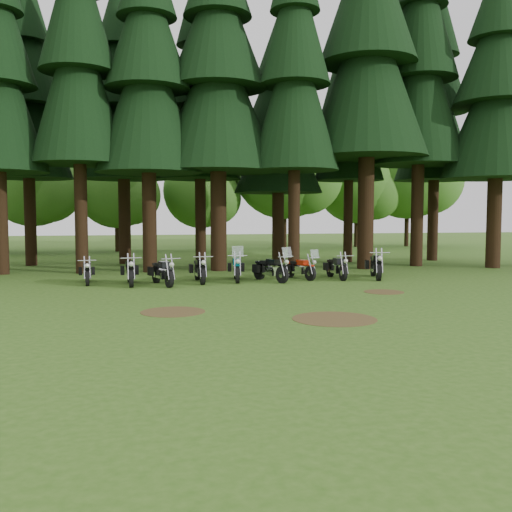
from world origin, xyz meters
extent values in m
plane|color=#315B17|center=(0.00, 0.00, 0.00)|extent=(120.00, 120.00, 0.00)
cylinder|color=black|center=(-9.78, 9.82, 2.76)|extent=(0.58, 0.58, 5.53)
cylinder|color=black|center=(-6.29, 9.51, 2.99)|extent=(0.58, 0.58, 5.99)
cone|color=black|center=(-6.29, 9.51, 8.73)|extent=(4.32, 4.32, 7.49)
cone|color=black|center=(-6.29, 9.51, 12.27)|extent=(3.45, 3.45, 6.32)
cylinder|color=black|center=(-3.21, 9.40, 2.78)|extent=(0.66, 0.66, 5.57)
cone|color=black|center=(-3.21, 9.40, 8.12)|extent=(4.95, 4.95, 6.96)
cone|color=black|center=(-3.21, 9.40, 11.40)|extent=(3.96, 3.96, 5.87)
cylinder|color=black|center=(0.07, 9.44, 2.85)|extent=(0.77, 0.77, 5.70)
cone|color=black|center=(0.07, 9.44, 8.31)|extent=(5.81, 5.81, 7.12)
cone|color=black|center=(0.07, 9.44, 11.67)|extent=(4.65, 4.65, 6.01)
cylinder|color=black|center=(3.43, 8.02, 2.85)|extent=(0.55, 0.55, 5.71)
cone|color=black|center=(3.43, 8.02, 8.32)|extent=(4.15, 4.15, 7.14)
cone|color=black|center=(3.43, 8.02, 11.69)|extent=(3.32, 3.32, 6.03)
cylinder|color=black|center=(7.37, 8.76, 3.31)|extent=(0.80, 0.80, 6.62)
cone|color=black|center=(7.37, 8.76, 9.65)|extent=(5.98, 5.98, 8.27)
cylinder|color=black|center=(10.62, 9.61, 3.17)|extent=(0.64, 0.64, 6.35)
cone|color=black|center=(10.62, 9.61, 9.26)|extent=(4.79, 4.79, 7.93)
cone|color=black|center=(10.62, 9.61, 13.00)|extent=(3.84, 3.84, 6.70)
cylinder|color=black|center=(13.94, 7.83, 2.71)|extent=(0.72, 0.72, 5.41)
cone|color=black|center=(13.94, 7.83, 7.90)|extent=(5.44, 5.44, 6.77)
cone|color=black|center=(13.94, 7.83, 11.09)|extent=(4.35, 4.35, 5.71)
cylinder|color=black|center=(-9.26, 14.35, 2.76)|extent=(0.60, 0.60, 5.53)
cone|color=black|center=(-9.26, 14.35, 8.06)|extent=(4.52, 4.52, 6.91)
cone|color=black|center=(-9.26, 14.35, 11.32)|extent=(3.62, 3.62, 5.83)
cylinder|color=black|center=(-4.38, 14.40, 2.78)|extent=(0.65, 0.65, 5.55)
cone|color=black|center=(-4.38, 14.40, 8.10)|extent=(4.85, 4.85, 6.94)
cone|color=black|center=(-4.38, 14.40, 11.38)|extent=(3.88, 3.88, 5.86)
cone|color=black|center=(-4.38, 14.40, 13.99)|extent=(2.72, 2.72, 4.63)
cylinder|color=black|center=(-0.37, 12.94, 2.76)|extent=(0.58, 0.58, 5.52)
cone|color=black|center=(-0.37, 12.94, 8.05)|extent=(4.35, 4.35, 6.90)
cone|color=black|center=(-0.37, 12.94, 11.31)|extent=(3.48, 3.48, 5.83)
cone|color=black|center=(-0.37, 12.94, 13.90)|extent=(2.44, 2.44, 4.60)
cylinder|color=black|center=(4.04, 13.25, 2.35)|extent=(0.66, 0.66, 4.70)
cone|color=black|center=(4.04, 13.25, 6.85)|extent=(4.94, 4.94, 5.87)
cone|color=black|center=(4.04, 13.25, 9.62)|extent=(3.95, 3.95, 4.96)
cone|color=black|center=(4.04, 13.25, 11.82)|extent=(2.77, 2.77, 3.91)
cylinder|color=black|center=(8.07, 12.86, 2.78)|extent=(0.53, 0.53, 5.56)
cone|color=black|center=(8.07, 12.86, 8.11)|extent=(3.94, 3.94, 6.95)
cone|color=black|center=(8.07, 12.86, 11.40)|extent=(3.15, 3.15, 5.87)
cone|color=black|center=(8.07, 12.86, 14.01)|extent=(2.21, 2.21, 4.64)
cylinder|color=black|center=(13.36, 12.79, 2.82)|extent=(0.61, 0.61, 5.65)
cone|color=black|center=(13.36, 12.79, 8.24)|extent=(4.59, 4.59, 7.06)
cone|color=black|center=(13.36, 12.79, 11.57)|extent=(3.67, 3.67, 5.96)
cone|color=black|center=(13.36, 12.79, 14.23)|extent=(2.57, 2.57, 4.71)
cylinder|color=black|center=(-10.73, 24.98, 1.40)|extent=(0.36, 0.36, 2.80)
sphere|color=#376C22|center=(-10.73, 24.98, 5.13)|extent=(6.53, 6.53, 6.53)
sphere|color=#376C22|center=(-9.61, 24.23, 4.48)|extent=(4.67, 4.67, 4.67)
cylinder|color=black|center=(-4.99, 25.31, 1.27)|extent=(0.36, 0.36, 2.55)
sphere|color=#376C22|center=(-4.99, 25.31, 4.67)|extent=(5.95, 5.95, 5.95)
sphere|color=#376C22|center=(-3.97, 24.63, 4.08)|extent=(4.25, 4.25, 4.25)
cylinder|color=black|center=(1.32, 26.50, 1.23)|extent=(0.36, 0.36, 2.47)
sphere|color=#376C22|center=(1.32, 26.50, 4.53)|extent=(5.76, 5.76, 5.76)
sphere|color=#376C22|center=(2.30, 25.84, 3.95)|extent=(4.12, 4.12, 4.12)
cylinder|color=black|center=(7.92, 25.96, 1.76)|extent=(0.36, 0.36, 3.52)
sphere|color=#376C22|center=(7.92, 25.96, 6.45)|extent=(8.21, 8.21, 8.21)
sphere|color=#376C22|center=(9.33, 25.02, 5.63)|extent=(5.87, 5.87, 5.87)
cylinder|color=black|center=(14.54, 27.22, 1.47)|extent=(0.36, 0.36, 2.94)
sphere|color=#376C22|center=(14.54, 27.22, 5.39)|extent=(6.86, 6.86, 6.86)
sphere|color=#376C22|center=(15.72, 26.43, 4.70)|extent=(4.90, 4.90, 4.90)
cylinder|color=black|center=(19.09, 27.08, 1.76)|extent=(0.36, 0.36, 3.52)
sphere|color=#376C22|center=(19.09, 27.08, 6.45)|extent=(8.20, 8.20, 8.20)
sphere|color=#376C22|center=(20.49, 26.14, 5.62)|extent=(5.86, 5.86, 5.86)
cylinder|color=#4C3D1E|center=(-3.00, -2.00, 0.01)|extent=(1.80, 1.80, 0.01)
cylinder|color=#4C3D1E|center=(4.50, 0.50, 0.01)|extent=(1.40, 1.40, 0.01)
cylinder|color=#4C3D1E|center=(1.00, -4.00, 0.01)|extent=(2.20, 2.20, 0.01)
cylinder|color=black|center=(-5.72, 4.53, 0.31)|extent=(0.18, 0.63, 0.62)
cylinder|color=black|center=(-5.84, 5.97, 0.31)|extent=(0.18, 0.63, 0.62)
cube|color=silver|center=(-5.79, 5.30, 0.39)|extent=(0.32, 0.68, 0.32)
cube|color=black|center=(-5.77, 5.08, 0.73)|extent=(0.32, 0.54, 0.22)
cube|color=black|center=(-5.80, 5.51, 0.69)|extent=(0.32, 0.54, 0.11)
cylinder|color=black|center=(-4.10, 3.69, 0.35)|extent=(0.18, 0.70, 0.70)
cylinder|color=black|center=(-4.17, 5.33, 0.35)|extent=(0.18, 0.70, 0.70)
cube|color=silver|center=(-4.14, 4.56, 0.44)|extent=(0.33, 0.75, 0.36)
cube|color=black|center=(-4.13, 4.32, 0.83)|extent=(0.34, 0.59, 0.25)
cube|color=black|center=(-4.15, 4.81, 0.78)|extent=(0.34, 0.59, 0.13)
cylinder|color=black|center=(-2.73, 3.35, 0.34)|extent=(0.31, 0.70, 0.68)
cylinder|color=black|center=(-3.14, 4.90, 0.34)|extent=(0.31, 0.70, 0.68)
cube|color=silver|center=(-2.95, 4.18, 0.43)|extent=(0.46, 0.77, 0.35)
cube|color=black|center=(-2.88, 3.95, 0.81)|extent=(0.44, 0.63, 0.25)
cube|color=black|center=(-3.01, 4.41, 0.77)|extent=(0.44, 0.63, 0.12)
cylinder|color=black|center=(-1.42, 3.94, 0.34)|extent=(0.15, 0.69, 0.69)
cylinder|color=black|center=(-1.43, 5.56, 0.34)|extent=(0.15, 0.69, 0.69)
cube|color=silver|center=(-1.43, 4.80, 0.44)|extent=(0.30, 0.73, 0.35)
cube|color=black|center=(-1.42, 4.56, 0.81)|extent=(0.32, 0.58, 0.25)
cube|color=black|center=(-1.43, 5.04, 0.77)|extent=(0.32, 0.58, 0.13)
cylinder|color=black|center=(-0.02, 4.10, 0.35)|extent=(0.25, 0.71, 0.69)
cylinder|color=black|center=(0.22, 5.71, 0.35)|extent=(0.25, 0.71, 0.69)
cube|color=silver|center=(0.11, 4.96, 0.44)|extent=(0.40, 0.77, 0.36)
cube|color=#03556B|center=(0.07, 4.72, 0.82)|extent=(0.40, 0.62, 0.25)
cube|color=black|center=(0.14, 5.20, 0.78)|extent=(0.40, 0.62, 0.13)
cube|color=silver|center=(-0.07, 3.79, 1.28)|extent=(0.46, 0.20, 0.42)
cylinder|color=black|center=(1.70, 3.73, 0.34)|extent=(0.38, 0.68, 0.67)
cylinder|color=black|center=(1.11, 5.19, 0.34)|extent=(0.38, 0.68, 0.67)
cube|color=silver|center=(1.38, 4.51, 0.43)|extent=(0.53, 0.77, 0.35)
cube|color=black|center=(1.47, 4.29, 0.79)|extent=(0.49, 0.63, 0.24)
cube|color=black|center=(1.30, 4.72, 0.75)|extent=(0.49, 0.63, 0.12)
cube|color=silver|center=(1.81, 3.45, 1.24)|extent=(0.44, 0.28, 0.40)
cylinder|color=black|center=(3.05, 4.31, 0.30)|extent=(0.33, 0.61, 0.60)
cylinder|color=black|center=(2.55, 5.64, 0.30)|extent=(0.33, 0.61, 0.60)
cube|color=silver|center=(2.78, 5.02, 0.38)|extent=(0.47, 0.69, 0.31)
cube|color=red|center=(2.86, 4.82, 0.71)|extent=(0.43, 0.57, 0.22)
cube|color=black|center=(2.71, 5.22, 0.68)|extent=(0.43, 0.57, 0.11)
cube|color=silver|center=(3.14, 4.05, 1.12)|extent=(0.40, 0.24, 0.36)
cylinder|color=black|center=(4.35, 4.00, 0.32)|extent=(0.14, 0.65, 0.65)
cylinder|color=black|center=(4.35, 5.52, 0.32)|extent=(0.14, 0.65, 0.65)
cube|color=silver|center=(4.35, 4.81, 0.41)|extent=(0.28, 0.69, 0.33)
cube|color=black|center=(4.35, 4.58, 0.77)|extent=(0.30, 0.54, 0.24)
cube|color=black|center=(4.35, 5.04, 0.73)|extent=(0.30, 0.54, 0.12)
cylinder|color=black|center=(5.78, 3.72, 0.37)|extent=(0.36, 0.75, 0.73)
cylinder|color=black|center=(6.27, 5.36, 0.37)|extent=(0.36, 0.75, 0.73)
cube|color=silver|center=(6.04, 4.59, 0.47)|extent=(0.52, 0.83, 0.38)
cube|color=black|center=(5.97, 4.35, 0.86)|extent=(0.49, 0.68, 0.27)
cube|color=black|center=(6.11, 4.84, 0.82)|extent=(0.49, 0.68, 0.13)
camera|label=1|loc=(-4.16, -17.78, 2.69)|focal=40.00mm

